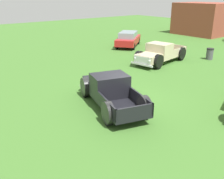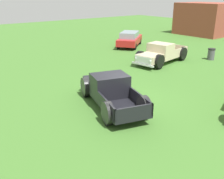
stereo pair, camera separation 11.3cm
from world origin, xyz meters
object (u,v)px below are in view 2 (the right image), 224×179
object	(u,v)px
pickup_truck_behind_left	(160,54)
pickup_truck_foreground	(109,90)
sedan_distant_a	(130,39)
trash_can	(211,54)

from	to	relation	value
pickup_truck_behind_left	pickup_truck_foreground	bearing A→B (deg)	-64.66
pickup_truck_behind_left	sedan_distant_a	xyz separation A→B (m)	(-6.58, 2.77, 0.04)
pickup_truck_foreground	sedan_distant_a	xyz separation A→B (m)	(-10.35, 10.73, 0.07)
sedan_distant_a	trash_can	bearing A→B (deg)	10.36
pickup_truck_behind_left	trash_can	xyz separation A→B (m)	(1.85, 4.32, -0.28)
pickup_truck_behind_left	trash_can	bearing A→B (deg)	66.78
pickup_truck_behind_left	trash_can	world-z (taller)	pickup_truck_behind_left
pickup_truck_foreground	trash_can	size ratio (longest dim) A/B	5.67
pickup_truck_behind_left	sedan_distant_a	size ratio (longest dim) A/B	1.14
sedan_distant_a	trash_can	size ratio (longest dim) A/B	5.06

